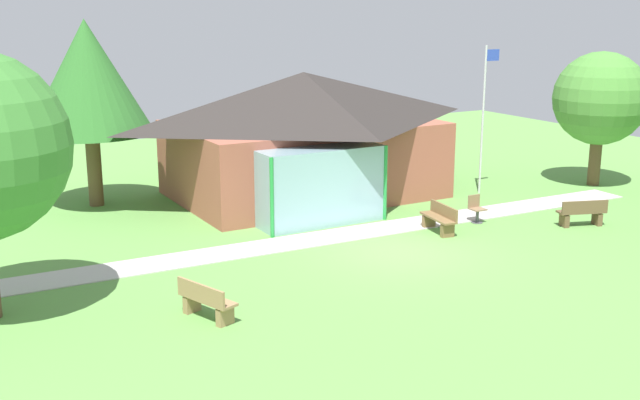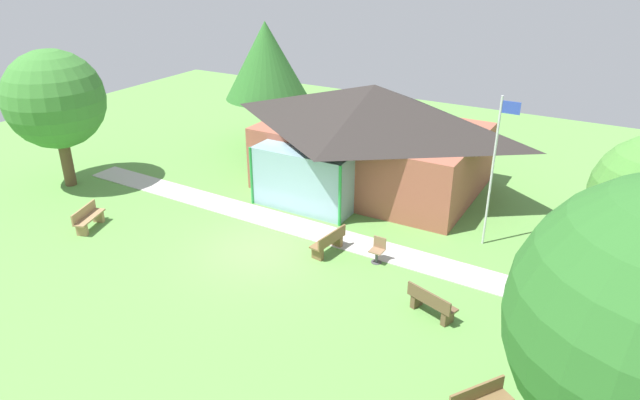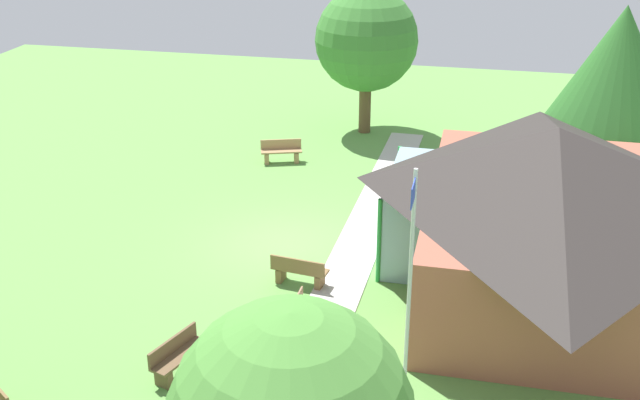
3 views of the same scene
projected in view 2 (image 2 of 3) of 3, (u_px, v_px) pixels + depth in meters
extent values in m
plane|color=#609947|center=(259.00, 250.00, 19.51)|extent=(44.00, 44.00, 0.00)
cube|color=#A35642|center=(372.00, 155.00, 24.26)|extent=(8.85, 5.96, 2.66)
pyramid|color=#2D2826|center=(374.00, 105.00, 23.35)|extent=(9.85, 6.96, 1.73)
cube|color=#8CB2BF|center=(302.00, 180.00, 22.10)|extent=(3.98, 1.20, 2.40)
cylinder|color=green|center=(252.00, 176.00, 22.52)|extent=(0.12, 0.12, 2.40)
cylinder|color=green|center=(340.00, 196.00, 20.72)|extent=(0.12, 0.12, 2.40)
cube|color=#BCB7B2|center=(293.00, 225.00, 21.21)|extent=(21.12, 1.84, 0.03)
cylinder|color=silver|center=(492.00, 174.00, 18.86)|extent=(0.08, 0.08, 5.30)
cube|color=blue|center=(511.00, 108.00, 17.77)|extent=(0.60, 0.02, 0.40)
cube|color=brown|center=(432.00, 301.00, 15.99)|extent=(1.56, 0.91, 0.06)
cube|color=brown|center=(417.00, 300.00, 16.47)|extent=(0.28, 0.43, 0.39)
cube|color=brown|center=(447.00, 318.00, 15.72)|extent=(0.28, 0.43, 0.39)
cube|color=brown|center=(429.00, 298.00, 15.79)|extent=(1.44, 0.55, 0.36)
cube|color=brown|center=(477.00, 392.00, 12.50)|extent=(0.89, 1.27, 0.36)
cube|color=brown|center=(327.00, 241.00, 19.21)|extent=(0.63, 1.55, 0.06)
cube|color=brown|center=(318.00, 254.00, 18.92)|extent=(0.42, 0.21, 0.39)
cube|color=brown|center=(337.00, 241.00, 19.71)|extent=(0.42, 0.21, 0.39)
cube|color=brown|center=(332.00, 237.00, 19.01)|extent=(0.26, 1.49, 0.36)
cube|color=#9E7A51|center=(89.00, 217.00, 20.82)|extent=(0.90, 1.56, 0.06)
cube|color=#9E7A51|center=(99.00, 217.00, 21.42)|extent=(0.43, 0.28, 0.39)
cube|color=#9E7A51|center=(82.00, 230.00, 20.44)|extent=(0.43, 0.28, 0.39)
cube|color=#9E7A51|center=(84.00, 212.00, 20.77)|extent=(0.54, 1.44, 0.36)
cube|color=#8C6B4C|center=(377.00, 251.00, 18.61)|extent=(0.45, 0.45, 0.04)
cube|color=#8C6B4C|center=(380.00, 242.00, 18.67)|extent=(0.44, 0.05, 0.40)
cylinder|color=#4C4C51|center=(377.00, 257.00, 18.71)|extent=(0.10, 0.10, 0.42)
cylinder|color=#4C4C51|center=(376.00, 262.00, 18.79)|extent=(0.36, 0.36, 0.02)
cylinder|color=brown|center=(67.00, 160.00, 24.30)|extent=(0.48, 0.48, 2.28)
sphere|color=#3D7F33|center=(54.00, 99.00, 23.19)|extent=(4.06, 4.06, 4.06)
cylinder|color=brown|center=(635.00, 268.00, 16.57)|extent=(0.45, 0.45, 2.00)
cylinder|color=brown|center=(269.00, 121.00, 29.14)|extent=(0.49, 0.49, 2.48)
cone|color=#2D6B28|center=(266.00, 60.00, 27.84)|extent=(4.17, 4.17, 3.75)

